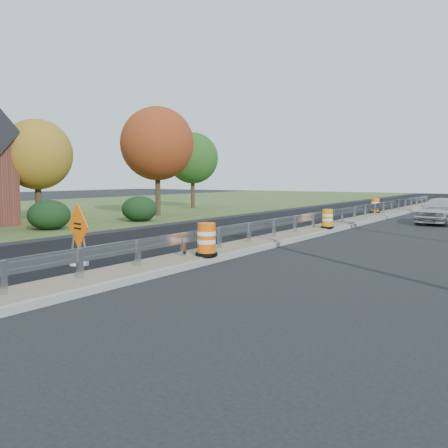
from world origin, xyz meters
The scene contains 15 objects.
ground centered at (0.00, 0.00, 0.00)m, with size 140.00×140.00×0.00m, color black.
grass_verge_near centered at (-24.00, 10.00, 0.01)m, with size 30.00×120.00×0.03m, color #384B20.
milled_overlay centered at (-4.40, 10.00, 0.01)m, with size 7.20×120.00×0.01m, color black.
median centered at (0.00, 8.00, 0.11)m, with size 1.60×55.00×0.23m.
guardrail centered at (0.00, 9.00, 0.73)m, with size 0.10×46.15×0.72m.
hedge_mid centered at (-11.50, 0.00, 0.76)m, with size 2.09×2.09×1.52m, color black.
hedge_north centered at (-11.00, 6.00, 0.76)m, with size 2.09×2.09×1.52m, color black.
tree_near_yellow centered at (-15.00, 2.00, 3.89)m, with size 3.96×3.96×5.88m.
tree_near_red centered at (-13.00, 10.00, 4.86)m, with size 4.95×4.95×7.35m.
tree_near_back centered at (-16.00, 18.00, 4.21)m, with size 4.29×4.29×6.37m.
caution_sign centered at (-2.42, -5.96, 0.47)m, with size 1.30×0.56×1.85m.
barrel_median_near centered at (0.55, -3.54, 0.71)m, with size 0.68×0.68×1.00m.
barrel_median_mid centered at (0.55, 6.41, 0.66)m, with size 0.60×0.60×0.89m.
barrel_median_far centered at (-0.55, 17.87, 0.70)m, with size 0.67×0.67×0.99m.
car_silver centered at (4.18, 14.30, 0.77)m, with size 1.83×4.54×1.55m, color silver.
Camera 1 is at (9.26, -15.93, 2.62)m, focal length 40.00 mm.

